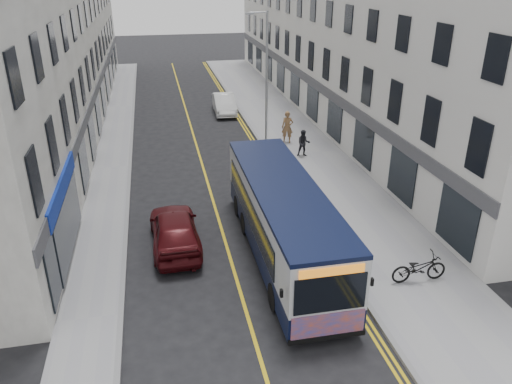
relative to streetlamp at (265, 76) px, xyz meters
name	(u,v)px	position (x,y,z in m)	size (l,w,h in m)	color
ground	(237,281)	(-4.17, -14.00, -4.38)	(140.00, 140.00, 0.00)	black
pavement_east	(306,154)	(2.08, -2.00, -4.32)	(4.50, 64.00, 0.12)	gray
pavement_west	(111,168)	(-9.17, -2.00, -4.32)	(2.00, 64.00, 0.12)	gray
kerb_east	(269,156)	(-0.17, -2.00, -4.32)	(0.18, 64.00, 0.13)	slate
kerb_west	(130,167)	(-8.17, -2.00, -4.32)	(0.18, 64.00, 0.13)	slate
road_centre_line	(202,162)	(-4.17, -2.00, -4.38)	(0.12, 64.00, 0.01)	gold
road_dbl_yellow_inner	(262,158)	(-0.62, -2.00, -4.38)	(0.10, 64.00, 0.01)	gold
road_dbl_yellow_outer	(265,158)	(-0.42, -2.00, -4.38)	(0.10, 64.00, 0.01)	gold
terrace_east	(343,23)	(7.33, 7.00, 2.12)	(6.00, 46.00, 13.00)	silver
terrace_west	(43,29)	(-13.17, 7.00, 2.12)	(6.00, 46.00, 13.00)	silver
streetlamp	(265,76)	(0.00, 0.00, 0.00)	(1.32, 0.18, 8.00)	#9C9FA4
city_bus	(283,218)	(-2.16, -12.71, -2.72)	(2.44, 10.44, 3.03)	black
bicycle	(419,268)	(2.08, -15.46, -3.73)	(0.70, 2.01, 1.06)	black
pedestrian_near	(287,127)	(1.46, 0.12, -3.28)	(0.72, 0.47, 1.97)	brown
pedestrian_far	(304,143)	(1.75, -2.47, -3.48)	(0.76, 0.59, 1.56)	black
car_white	(224,104)	(-1.36, 8.02, -3.67)	(1.51, 4.34, 1.43)	white
car_maroon	(175,229)	(-6.17, -11.15, -3.59)	(1.86, 4.62, 1.57)	#440B0F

